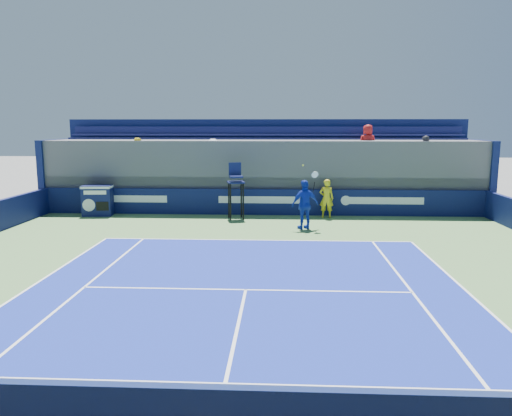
{
  "coord_description": "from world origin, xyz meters",
  "views": [
    {
      "loc": [
        0.86,
        -5.53,
        4.08
      ],
      "look_at": [
        0.0,
        11.5,
        1.25
      ],
      "focal_mm": 35.0,
      "sensor_mm": 36.0,
      "label": 1
    }
  ],
  "objects_px": {
    "tennis_player": "(305,205)",
    "match_clock": "(98,200)",
    "umpire_chair": "(236,185)",
    "ball_person": "(326,198)"
  },
  "relations": [
    {
      "from": "match_clock",
      "to": "umpire_chair",
      "type": "height_order",
      "value": "umpire_chair"
    },
    {
      "from": "tennis_player",
      "to": "match_clock",
      "type": "bearing_deg",
      "value": 164.77
    },
    {
      "from": "ball_person",
      "to": "tennis_player",
      "type": "relative_size",
      "value": 0.67
    },
    {
      "from": "match_clock",
      "to": "tennis_player",
      "type": "bearing_deg",
      "value": -15.23
    },
    {
      "from": "tennis_player",
      "to": "umpire_chair",
      "type": "bearing_deg",
      "value": 144.48
    },
    {
      "from": "ball_person",
      "to": "umpire_chair",
      "type": "bearing_deg",
      "value": 11.65
    },
    {
      "from": "ball_person",
      "to": "umpire_chair",
      "type": "distance_m",
      "value": 4.08
    },
    {
      "from": "umpire_chair",
      "to": "tennis_player",
      "type": "distance_m",
      "value": 3.64
    },
    {
      "from": "ball_person",
      "to": "tennis_player",
      "type": "height_order",
      "value": "tennis_player"
    },
    {
      "from": "umpire_chair",
      "to": "tennis_player",
      "type": "bearing_deg",
      "value": -35.52
    }
  ]
}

